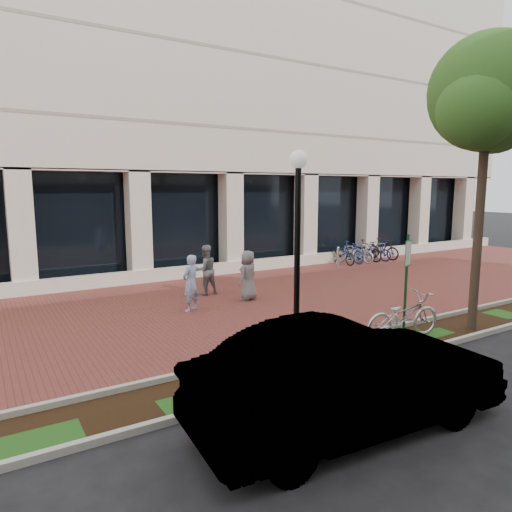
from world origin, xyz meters
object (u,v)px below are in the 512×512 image
bollard (338,257)px  pedestrian_right (248,275)px  lamppost (297,245)px  street_tree (488,101)px  sedan_near_curb (350,376)px  parking_sign (407,272)px  bike_rack_cluster (363,252)px  pedestrian_mid (205,270)px  pedestrian_left (191,283)px  locked_bicycle (403,316)px

bollard → pedestrian_right: bearing=-155.0°
lamppost → street_tree: (5.13, -0.58, 3.18)m
lamppost → bollard: lamppost is taller
sedan_near_curb → pedestrian_right: bearing=-15.9°
parking_sign → pedestrian_right: parking_sign is taller
street_tree → sedan_near_curb: size_ratio=1.47×
bike_rack_cluster → pedestrian_right: bearing=-160.8°
parking_sign → lamppost: (-3.24, 0.03, 0.85)m
street_tree → pedestrian_right: bearing=120.1°
street_tree → parking_sign: bearing=164.0°
bollard → bike_rack_cluster: (2.24, 0.72, 0.00)m
street_tree → bike_rack_cluster: street_tree is taller
pedestrian_mid → parking_sign: bearing=107.1°
bollard → bike_rack_cluster: bearing=17.8°
street_tree → pedestrian_left: 8.98m
bollard → bike_rack_cluster: bike_rack_cluster is taller
lamppost → pedestrian_left: size_ratio=2.59×
street_tree → locked_bicycle: (-2.07, 0.44, -5.05)m
pedestrian_mid → bollard: pedestrian_mid is taller
bike_rack_cluster → sedan_near_curb: (-11.46, -11.37, 0.31)m
parking_sign → pedestrian_mid: (-2.25, 6.48, -0.73)m
pedestrian_mid → pedestrian_right: pedestrian_mid is taller
pedestrian_left → lamppost: bearing=66.4°
locked_bicycle → pedestrian_left: size_ratio=1.27×
locked_bicycle → pedestrian_left: pedestrian_left is taller
lamppost → bike_rack_cluster: size_ratio=1.22×
street_tree → pedestrian_left: bearing=135.1°
lamppost → locked_bicycle: 3.59m
pedestrian_mid → pedestrian_right: (0.86, -1.37, -0.05)m
lamppost → pedestrian_left: bearing=93.1°
parking_sign → pedestrian_right: bearing=85.5°
bollard → pedestrian_left: bearing=-158.9°
lamppost → street_tree: bearing=-6.4°
lamppost → locked_bicycle: bearing=-2.5°
lamppost → sedan_near_curb: lamppost is taller
street_tree → pedestrian_right: 8.12m
pedestrian_mid → pedestrian_right: bearing=120.2°
lamppost → bollard: bearing=44.3°
bollard → pedestrian_mid: bearing=-167.3°
sedan_near_curb → bollard: bearing=-37.0°
bollard → sedan_near_curb: bearing=-130.9°
parking_sign → street_tree: 4.48m
pedestrian_mid → sedan_near_curb: pedestrian_mid is taller
bollard → sedan_near_curb: 14.10m
parking_sign → pedestrian_left: bearing=106.2°
pedestrian_left → pedestrian_mid: size_ratio=0.98×
parking_sign → bollard: parking_sign is taller
locked_bicycle → pedestrian_mid: pedestrian_mid is taller
street_tree → locked_bicycle: 5.48m
locked_bicycle → pedestrian_right: (-1.21, 5.22, 0.25)m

